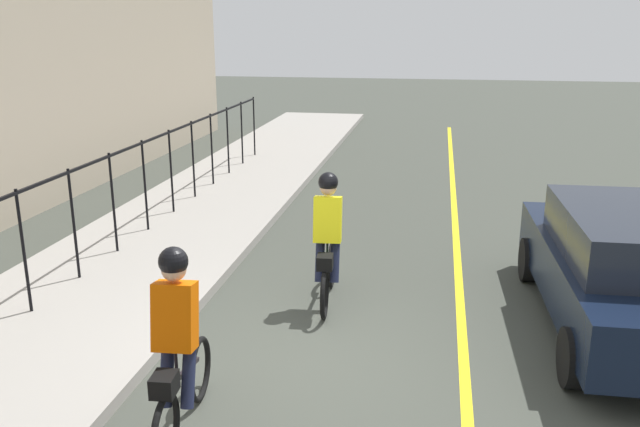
# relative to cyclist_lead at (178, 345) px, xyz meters

# --- Properties ---
(ground_plane) EXTENTS (80.00, 80.00, 0.00)m
(ground_plane) POSITION_rel_cyclist_lead_xyz_m (1.51, -1.01, -0.91)
(ground_plane) COLOR #3D4139
(lane_line_centre) EXTENTS (36.00, 0.12, 0.01)m
(lane_line_centre) POSITION_rel_cyclist_lead_xyz_m (1.51, -2.61, -0.91)
(lane_line_centre) COLOR yellow
(lane_line_centre) RESTS_ON ground
(sidewalk) EXTENTS (40.00, 3.20, 0.15)m
(sidewalk) POSITION_rel_cyclist_lead_xyz_m (1.51, 2.39, -0.84)
(sidewalk) COLOR gray
(sidewalk) RESTS_ON ground
(iron_fence) EXTENTS (19.89, 0.04, 1.60)m
(iron_fence) POSITION_rel_cyclist_lead_xyz_m (2.51, 2.79, 0.35)
(iron_fence) COLOR black
(iron_fence) RESTS_ON sidewalk
(cyclist_lead) EXTENTS (1.71, 0.38, 1.83)m
(cyclist_lead) POSITION_rel_cyclist_lead_xyz_m (0.00, 0.00, 0.00)
(cyclist_lead) COLOR black
(cyclist_lead) RESTS_ON ground
(cyclist_follow) EXTENTS (1.71, 0.38, 1.83)m
(cyclist_follow) POSITION_rel_cyclist_lead_xyz_m (3.15, -0.83, 0.00)
(cyclist_follow) COLOR black
(cyclist_follow) RESTS_ON ground
(patrol_sedan) EXTENTS (4.45, 2.02, 1.58)m
(patrol_sedan) POSITION_rel_cyclist_lead_xyz_m (2.99, -4.51, -0.09)
(patrol_sedan) COLOR black
(patrol_sedan) RESTS_ON ground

